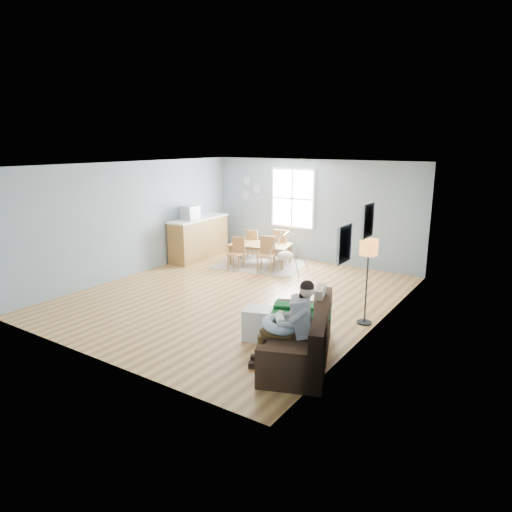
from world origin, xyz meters
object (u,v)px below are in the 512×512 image
Objects in this scene: floor_lamp at (368,254)px; chair_ne at (282,243)px; monitor at (190,213)px; storage_cube at (258,323)px; dining_table at (260,254)px; father at (291,321)px; chair_se at (267,252)px; chair_sw at (237,251)px; toddler at (299,309)px; sofa at (302,340)px; counter at (199,238)px; baby_swing at (285,255)px; chair_nw at (254,242)px.

chair_ne is at bearing 139.33° from floor_lamp.
floor_lamp is 5.69m from monitor.
dining_table is (-2.49, 3.91, 0.02)m from storage_cube.
father is at bearing -66.25° from dining_table.
chair_ne is (-0.21, 1.09, -0.00)m from chair_se.
chair_sw reaches higher than storage_cube.
chair_ne is (-3.01, 4.63, -0.20)m from toddler.
floor_lamp is 1.73× the size of chair_se.
toddler is 4.52m from chair_se.
storage_cube is at bearing 164.82° from sofa.
sofa is 2.49× the size of chair_se.
counter is (-5.50, 1.99, -0.69)m from floor_lamp.
chair_se is at bearing -155.81° from baby_swing.
toddler is 0.95× the size of chair_se.
monitor is (-2.23, -0.27, 0.83)m from chair_se.
chair_sw is at bearing -168.36° from chair_se.
chair_nw is 1.90× the size of monitor.
counter is at bearing 143.80° from sofa.
chair_ne is (-3.15, 4.78, 0.21)m from sofa.
sofa is at bearing -15.18° from storage_cube.
chair_ne is 2.57m from monitor.
chair_sw reaches higher than dining_table.
chair_ne is (-3.45, 2.96, -0.77)m from floor_lamp.
dining_table is 2.15m from monitor.
floor_lamp is (0.30, 1.82, 0.97)m from sofa.
toddler is (-0.14, 0.15, 0.41)m from sofa.
counter is 2.70m from baby_swing.
floor_lamp reaches higher than baby_swing.
dining_table is 1.32× the size of baby_swing.
baby_swing is at bearing 120.74° from father.
father is at bearing -92.72° from sofa.
father reaches higher than chair_ne.
monitor is (-1.73, -0.74, 1.05)m from dining_table.
father reaches higher than sofa.
monitor is at bearing -84.37° from counter.
baby_swing is (-2.37, 3.73, -0.26)m from toddler.
chair_nw is (-3.93, 4.95, -0.25)m from father.
dining_table is at bearing 129.41° from toddler.
sofa is 4.63m from baby_swing.
dining_table is 3.67× the size of monitor.
storage_cube is (-0.80, 0.11, -0.44)m from toddler.
chair_se is at bearing -43.01° from chair_nw.
toddler reaches higher than chair_sw.
toddler reaches higher than chair_ne.
baby_swing is (1.44, -0.75, -0.01)m from chair_nw.
chair_ne is at bearing 25.38° from counter.
storage_cube is 4.63m from dining_table.
father is 5.65m from dining_table.
floor_lamp is at bearing 51.69° from storage_cube.
floor_lamp reaches higher than toddler.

